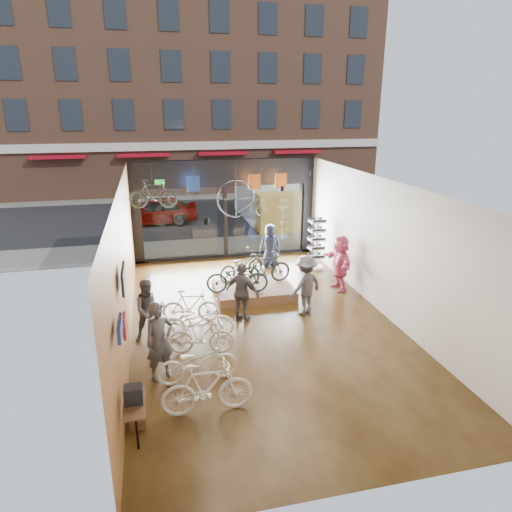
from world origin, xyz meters
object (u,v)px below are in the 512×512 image
object	(u,v)px
floor_bike_5	(191,306)
display_bike_left	(237,277)
floor_bike_2	(197,362)
customer_3	(305,285)
street_car	(156,210)
display_platform	(253,290)
customer_1	(149,310)
floor_bike_3	(201,336)
customer_0	(160,341)
customer_4	(270,246)
box_truck	(269,197)
display_bike_right	(242,265)
sunglasses_rack	(317,244)
hung_bike	(153,194)
customer_2	(242,293)
floor_bike_4	(197,321)
penny_farthing	(244,200)
customer_5	(340,263)
display_bike_mid	(266,269)
floor_bike_1	(207,388)

from	to	relation	value
floor_bike_5	display_bike_left	world-z (taller)	display_bike_left
floor_bike_2	customer_3	bearing A→B (deg)	-53.92
street_car	display_platform	xyz separation A→B (m)	(2.75, -10.07, -0.55)
display_bike_left	customer_1	bearing A→B (deg)	133.62
street_car	floor_bike_2	xyz separation A→B (m)	(0.52, -14.44, -0.24)
floor_bike_3	customer_0	size ratio (longest dim) A/B	0.89
customer_4	box_truck	bearing A→B (deg)	-98.41
display_bike_right	sunglasses_rack	world-z (taller)	sunglasses_rack
box_truck	floor_bike_3	size ratio (longest dim) A/B	4.26
display_bike_left	hung_bike	world-z (taller)	hung_bike
customer_2	sunglasses_rack	size ratio (longest dim) A/B	0.88
floor_bike_4	display_platform	distance (m)	3.19
sunglasses_rack	floor_bike_2	bearing A→B (deg)	-146.97
display_bike_left	customer_4	bearing A→B (deg)	-22.88
street_car	customer_1	world-z (taller)	customer_1
street_car	customer_3	size ratio (longest dim) A/B	2.36
floor_bike_3	penny_farthing	distance (m)	6.75
box_truck	display_bike_right	bearing A→B (deg)	-110.46
display_bike_right	customer_3	xyz separation A→B (m)	(1.35, -2.39, 0.11)
sunglasses_rack	hung_bike	distance (m)	5.98
street_car	display_bike_right	distance (m)	9.69
floor_bike_2	customer_5	bearing A→B (deg)	-52.88
display_bike_left	customer_2	world-z (taller)	customer_2
floor_bike_2	floor_bike_5	world-z (taller)	floor_bike_5
box_truck	customer_5	size ratio (longest dim) A/B	3.77
floor_bike_5	box_truck	bearing A→B (deg)	-15.18
street_car	display_bike_right	size ratio (longest dim) A/B	2.32
sunglasses_rack	box_truck	bearing A→B (deg)	70.64
street_car	sunglasses_rack	bearing A→B (deg)	33.82
floor_bike_4	hung_bike	size ratio (longest dim) A/B	1.17
street_car	display_platform	world-z (taller)	street_car
box_truck	sunglasses_rack	xyz separation A→B (m)	(-0.13, -7.21, -0.38)
display_bike_right	customer_0	distance (m)	5.50
display_bike_mid	floor_bike_5	bearing A→B (deg)	110.95
display_platform	display_bike_right	world-z (taller)	display_bike_right
floor_bike_3	display_bike_right	bearing A→B (deg)	-12.78
floor_bike_3	penny_farthing	world-z (taller)	penny_farthing
customer_1	customer_5	bearing A→B (deg)	7.84
customer_1	customer_5	world-z (taller)	customer_5
customer_5	floor_bike_1	bearing A→B (deg)	-45.87
display_bike_left	customer_3	xyz separation A→B (m)	(1.70, -1.29, 0.09)
display_bike_left	customer_4	distance (m)	3.39
display_bike_right	customer_5	size ratio (longest dim) A/B	0.98
display_bike_mid	penny_farthing	xyz separation A→B (m)	(-0.12, 2.70, 1.68)
street_car	floor_bike_1	distance (m)	15.56
street_car	display_bike_mid	bearing A→B (deg)	17.55
floor_bike_4	penny_farthing	size ratio (longest dim) A/B	1.07
street_car	sunglasses_rack	size ratio (longest dim) A/B	2.15
floor_bike_3	display_bike_mid	xyz separation A→B (m)	(2.42, 3.32, 0.34)
floor_bike_1	sunglasses_rack	bearing A→B (deg)	-34.00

